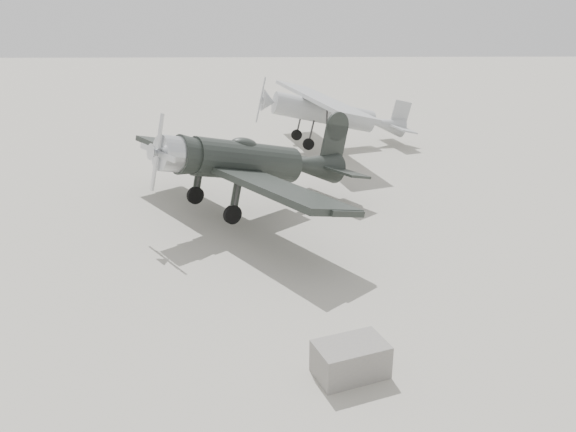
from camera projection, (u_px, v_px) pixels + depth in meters
name	position (u px, v px, depth m)	size (l,w,h in m)	color
ground	(337.00, 298.00, 14.91)	(160.00, 160.00, 0.00)	#A6A193
lowwing_monoplane	(254.00, 162.00, 20.38)	(9.55, 10.58, 3.77)	black
highwing_monoplane	(330.00, 109.00, 30.44)	(8.69, 12.14, 3.43)	#AAADAF
equipment_block	(351.00, 359.00, 11.68)	(1.48, 0.92, 0.74)	slate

